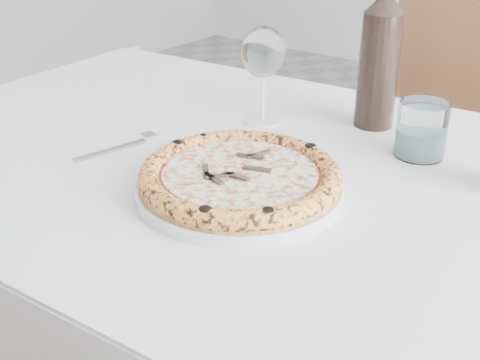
{
  "coord_description": "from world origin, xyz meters",
  "views": [
    {
      "loc": [
        0.67,
        -0.81,
        1.15
      ],
      "look_at": [
        0.22,
        -0.22,
        0.78
      ],
      "focal_mm": 45.0,
      "sensor_mm": 36.0,
      "label": 1
    }
  ],
  "objects_px": {
    "dining_table": "(278,220)",
    "wine_bottle": "(380,59)",
    "plate": "(240,187)",
    "tumbler": "(421,133)",
    "wine_glass": "(263,55)",
    "pizza": "(240,176)",
    "chair_far": "(440,141)"
  },
  "relations": [
    {
      "from": "tumbler",
      "to": "wine_bottle",
      "type": "relative_size",
      "value": 0.31
    },
    {
      "from": "plate",
      "to": "chair_far",
      "type": "bearing_deg",
      "value": 91.09
    },
    {
      "from": "chair_far",
      "to": "tumbler",
      "type": "xyz_separation_m",
      "value": [
        0.16,
        -0.61,
        0.26
      ]
    },
    {
      "from": "plate",
      "to": "wine_bottle",
      "type": "relative_size",
      "value": 1.04
    },
    {
      "from": "wine_bottle",
      "to": "tumbler",
      "type": "bearing_deg",
      "value": -33.19
    },
    {
      "from": "dining_table",
      "to": "wine_bottle",
      "type": "height_order",
      "value": "wine_bottle"
    },
    {
      "from": "dining_table",
      "to": "wine_glass",
      "type": "relative_size",
      "value": 8.53
    },
    {
      "from": "chair_far",
      "to": "pizza",
      "type": "relative_size",
      "value": 3.32
    },
    {
      "from": "plate",
      "to": "wine_bottle",
      "type": "xyz_separation_m",
      "value": [
        0.03,
        0.35,
        0.11
      ]
    },
    {
      "from": "chair_far",
      "to": "plate",
      "type": "distance_m",
      "value": 0.92
    },
    {
      "from": "wine_glass",
      "to": "tumbler",
      "type": "relative_size",
      "value": 1.97
    },
    {
      "from": "chair_far",
      "to": "tumbler",
      "type": "relative_size",
      "value": 10.7
    },
    {
      "from": "chair_far",
      "to": "tumbler",
      "type": "height_order",
      "value": "chair_far"
    },
    {
      "from": "dining_table",
      "to": "chair_far",
      "type": "bearing_deg",
      "value": 91.23
    },
    {
      "from": "wine_bottle",
      "to": "wine_glass",
      "type": "bearing_deg",
      "value": -147.02
    },
    {
      "from": "chair_far",
      "to": "plate",
      "type": "xyz_separation_m",
      "value": [
        0.02,
        -0.89,
        0.23
      ]
    },
    {
      "from": "pizza",
      "to": "wine_bottle",
      "type": "bearing_deg",
      "value": 85.12
    },
    {
      "from": "tumbler",
      "to": "dining_table",
      "type": "bearing_deg",
      "value": -130.22
    },
    {
      "from": "plate",
      "to": "pizza",
      "type": "relative_size",
      "value": 1.04
    },
    {
      "from": "chair_far",
      "to": "pizza",
      "type": "height_order",
      "value": "chair_far"
    },
    {
      "from": "dining_table",
      "to": "pizza",
      "type": "height_order",
      "value": "pizza"
    },
    {
      "from": "tumbler",
      "to": "wine_bottle",
      "type": "height_order",
      "value": "wine_bottle"
    },
    {
      "from": "wine_bottle",
      "to": "pizza",
      "type": "bearing_deg",
      "value": -94.88
    },
    {
      "from": "dining_table",
      "to": "wine_bottle",
      "type": "xyz_separation_m",
      "value": [
        0.03,
        0.25,
        0.21
      ]
    },
    {
      "from": "plate",
      "to": "pizza",
      "type": "bearing_deg",
      "value": -163.78
    },
    {
      "from": "wine_glass",
      "to": "pizza",
      "type": "bearing_deg",
      "value": -60.81
    },
    {
      "from": "dining_table",
      "to": "wine_glass",
      "type": "distance_m",
      "value": 0.29
    },
    {
      "from": "chair_far",
      "to": "plate",
      "type": "height_order",
      "value": "chair_far"
    },
    {
      "from": "dining_table",
      "to": "wine_glass",
      "type": "bearing_deg",
      "value": 133.57
    },
    {
      "from": "wine_bottle",
      "to": "chair_far",
      "type": "bearing_deg",
      "value": 94.97
    },
    {
      "from": "pizza",
      "to": "wine_glass",
      "type": "distance_m",
      "value": 0.29
    },
    {
      "from": "plate",
      "to": "tumbler",
      "type": "relative_size",
      "value": 3.34
    }
  ]
}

